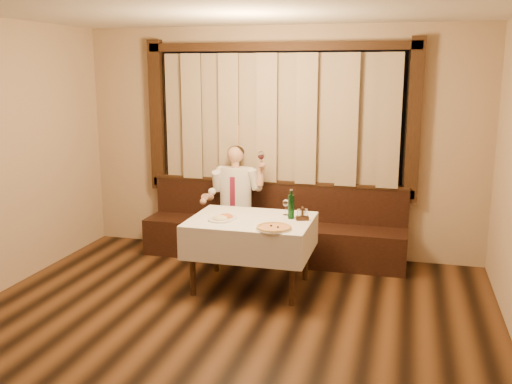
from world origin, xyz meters
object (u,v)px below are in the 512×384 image
(banquette, at_px, (273,233))
(pizza, at_px, (274,228))
(pasta_red, at_px, (226,215))
(dining_table, at_px, (251,228))
(cruet_caddy, at_px, (302,216))
(pasta_cream, at_px, (220,217))
(seated_man, at_px, (234,193))
(green_bottle, at_px, (291,206))

(banquette, bearing_deg, pizza, -76.57)
(banquette, bearing_deg, pasta_red, -103.56)
(banquette, relative_size, dining_table, 2.52)
(pizza, relative_size, pasta_red, 1.45)
(banquette, bearing_deg, cruet_caddy, -60.67)
(dining_table, bearing_deg, pasta_red, -167.45)
(pizza, height_order, cruet_caddy, cruet_caddy)
(pasta_cream, distance_m, seated_man, 1.10)
(banquette, distance_m, green_bottle, 1.15)
(green_bottle, distance_m, cruet_caddy, 0.16)
(pasta_red, height_order, cruet_caddy, cruet_caddy)
(banquette, height_order, dining_table, banquette)
(dining_table, height_order, pasta_red, pasta_red)
(pasta_cream, bearing_deg, pizza, -16.36)
(dining_table, bearing_deg, seated_man, 116.78)
(seated_man, bearing_deg, cruet_caddy, -40.46)
(pizza, bearing_deg, dining_table, 134.36)
(pasta_cream, relative_size, seated_man, 0.19)
(banquette, relative_size, cruet_caddy, 22.48)
(dining_table, bearing_deg, green_bottle, 15.43)
(pasta_red, xyz_separation_m, cruet_caddy, (0.79, 0.14, 0.01))
(pizza, xyz_separation_m, pasta_cream, (-0.61, 0.18, 0.02))
(cruet_caddy, bearing_deg, pasta_red, 169.58)
(banquette, xyz_separation_m, pasta_cream, (-0.29, -1.17, 0.48))
(seated_man, bearing_deg, pizza, -57.86)
(pasta_red, relative_size, cruet_caddy, 1.75)
(dining_table, distance_m, seated_man, 1.06)
(pasta_cream, height_order, seated_man, seated_man)
(banquette, height_order, cruet_caddy, banquette)
(green_bottle, relative_size, cruet_caddy, 2.19)
(seated_man, bearing_deg, pasta_red, -78.00)
(pasta_red, xyz_separation_m, green_bottle, (0.66, 0.17, 0.10))
(pizza, height_order, seated_man, seated_man)
(dining_table, distance_m, pasta_red, 0.30)
(pasta_cream, relative_size, green_bottle, 0.83)
(seated_man, bearing_deg, pasta_cream, -80.47)
(cruet_caddy, bearing_deg, seated_man, 119.20)
(pizza, height_order, green_bottle, green_bottle)
(dining_table, relative_size, seated_man, 0.92)
(green_bottle, distance_m, seated_man, 1.20)
(dining_table, height_order, pizza, pizza)
(pasta_cream, relative_size, cruet_caddy, 1.81)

